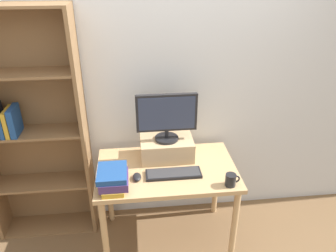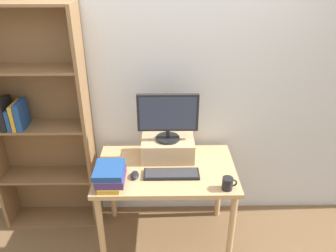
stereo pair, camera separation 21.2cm
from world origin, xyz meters
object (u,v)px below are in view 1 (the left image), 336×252
book_stack (113,179)px  keyboard (173,174)px  desk (167,178)px  coffee_mug (231,180)px  riser_box (167,148)px  bookshelf_unit (30,130)px  computer_monitor (167,116)px  computer_mouse (137,177)px

book_stack → keyboard: bearing=12.6°
desk → coffee_mug: coffee_mug is taller
book_stack → riser_box: bearing=40.6°
desk → bookshelf_unit: (-1.08, 0.30, 0.35)m
book_stack → coffee_mug: 0.85m
riser_box → coffee_mug: 0.61m
bookshelf_unit → riser_box: 1.12m
riser_box → coffee_mug: size_ratio=3.91×
bookshelf_unit → computer_monitor: bookshelf_unit is taller
desk → book_stack: 0.49m
riser_box → coffee_mug: bearing=-45.8°
computer_mouse → riser_box: bearing=47.9°
bookshelf_unit → computer_mouse: size_ratio=18.99×
bookshelf_unit → book_stack: size_ratio=7.42×
computer_monitor → book_stack: computer_monitor is taller
computer_mouse → coffee_mug: size_ratio=0.95×
desk → computer_mouse: bearing=-153.5°
riser_box → keyboard: (0.02, -0.26, -0.07)m
desk → book_stack: (-0.41, -0.20, 0.17)m
computer_monitor → coffee_mug: bearing=-45.7°
computer_monitor → computer_mouse: bearing=-132.3°
bookshelf_unit → keyboard: 1.22m
desk → keyboard: 0.15m
desk → coffee_mug: size_ratio=10.06×
computer_monitor → coffee_mug: computer_monitor is taller
riser_box → computer_monitor: (0.00, -0.00, 0.30)m
computer_mouse → book_stack: size_ratio=0.39×
keyboard → computer_mouse: (-0.28, -0.02, 0.01)m
book_stack → computer_monitor: bearing=40.5°
bookshelf_unit → book_stack: bookshelf_unit is taller
book_stack → coffee_mug: (0.85, -0.07, -0.03)m
computer_mouse → coffee_mug: coffee_mug is taller
desk → bookshelf_unit: 1.18m
riser_box → computer_monitor: computer_monitor is taller
book_stack → coffee_mug: size_ratio=2.43×
computer_monitor → riser_box: bearing=90.0°
riser_box → keyboard: riser_box is taller
computer_mouse → coffee_mug: (0.68, -0.15, 0.03)m
computer_monitor → book_stack: 0.64m
riser_box → keyboard: size_ratio=1.01×
riser_box → computer_mouse: size_ratio=4.13×
desk → computer_monitor: 0.50m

